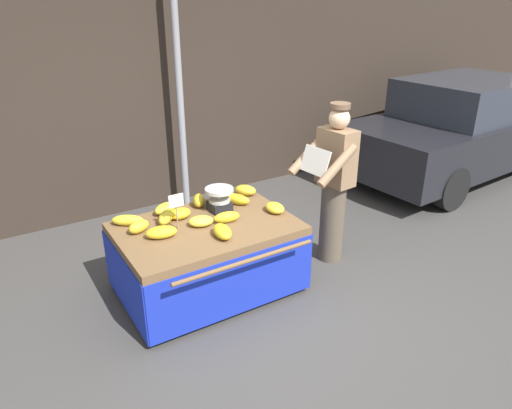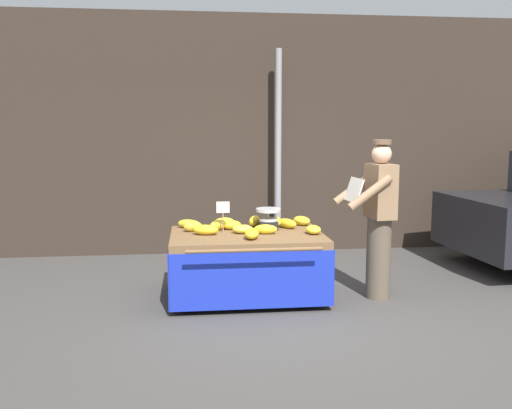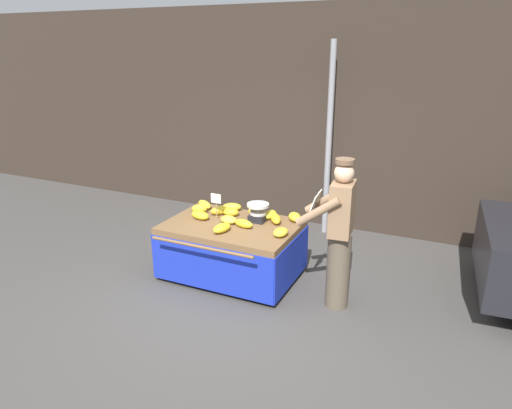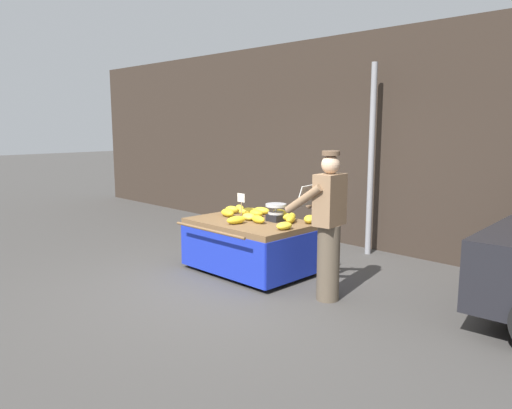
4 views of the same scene
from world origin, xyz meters
name	(u,v)px [view 2 (image 2 of 4)]	position (x,y,z in m)	size (l,w,h in m)	color
ground_plane	(287,317)	(0.00, 0.00, 0.00)	(60.00, 60.00, 0.00)	#423F3D
back_wall	(253,135)	(0.00, 3.02, 1.72)	(16.00, 0.24, 3.44)	#332821
street_pole	(278,155)	(0.31, 2.60, 1.46)	(0.09, 0.09, 2.91)	gray
banana_cart	(247,251)	(-0.33, 0.65, 0.52)	(1.65, 1.31, 0.71)	brown
weighing_scale	(268,219)	(-0.07, 0.88, 0.83)	(0.28, 0.28, 0.23)	black
price_sign	(223,210)	(-0.58, 0.72, 0.96)	(0.14, 0.01, 0.34)	#997A51
banana_bunch_0	(189,224)	(-0.94, 1.03, 0.76)	(0.12, 0.30, 0.10)	yellow
banana_bunch_1	(276,222)	(0.04, 1.02, 0.77)	(0.13, 0.22, 0.11)	yellow
banana_bunch_2	(224,222)	(-0.55, 1.09, 0.77)	(0.14, 0.25, 0.11)	yellow
banana_bunch_3	(243,229)	(-0.37, 0.67, 0.76)	(0.17, 0.23, 0.09)	yellow
banana_bunch_4	(265,229)	(-0.13, 0.61, 0.76)	(0.11, 0.25, 0.10)	gold
banana_bunch_5	(193,226)	(-0.90, 0.84, 0.77)	(0.12, 0.21, 0.11)	gold
banana_bunch_6	(232,225)	(-0.47, 0.91, 0.76)	(0.16, 0.21, 0.10)	gold
banana_bunch_7	(219,225)	(-0.62, 0.90, 0.77)	(0.12, 0.28, 0.11)	gold
banana_bunch_8	(302,221)	(0.35, 1.08, 0.77)	(0.15, 0.24, 0.11)	gold
banana_bunch_9	(287,223)	(0.15, 0.93, 0.77)	(0.12, 0.30, 0.11)	gold
banana_bunch_10	(313,230)	(0.38, 0.55, 0.76)	(0.16, 0.23, 0.09)	yellow
banana_bunch_11	(252,234)	(-0.31, 0.37, 0.76)	(0.15, 0.27, 0.10)	gold
banana_bunch_12	(206,230)	(-0.77, 0.63, 0.77)	(0.15, 0.27, 0.11)	gold
banana_bunch_13	(255,221)	(-0.20, 1.08, 0.77)	(0.12, 0.22, 0.12)	gold
vendor_person	(378,218)	(1.07, 0.51, 0.87)	(0.61, 0.56, 1.71)	brown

